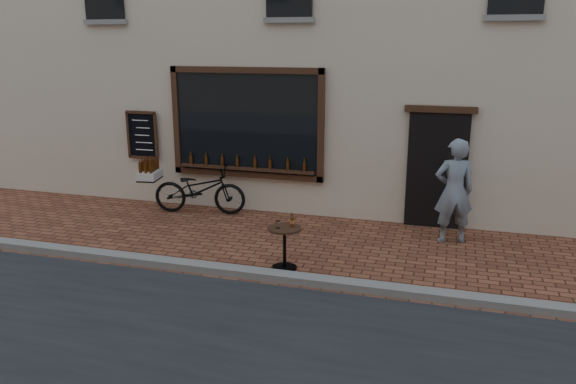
# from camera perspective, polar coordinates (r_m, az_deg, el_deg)

# --- Properties ---
(ground) EXTENTS (90.00, 90.00, 0.00)m
(ground) POSITION_cam_1_polar(r_m,az_deg,el_deg) (8.28, 0.04, -9.65)
(ground) COLOR #5A2D1D
(ground) RESTS_ON ground
(kerb) EXTENTS (90.00, 0.25, 0.12)m
(kerb) POSITION_cam_1_polar(r_m,az_deg,el_deg) (8.43, 0.42, -8.73)
(kerb) COLOR slate
(kerb) RESTS_ON ground
(cargo_bicycle) EXTENTS (2.28, 0.96, 1.08)m
(cargo_bicycle) POSITION_cam_1_polar(r_m,az_deg,el_deg) (11.73, -9.14, 0.32)
(cargo_bicycle) COLOR black
(cargo_bicycle) RESTS_ON ground
(bistro_table) EXTENTS (0.53, 0.53, 0.91)m
(bistro_table) POSITION_cam_1_polar(r_m,az_deg,el_deg) (8.75, -0.33, -4.82)
(bistro_table) COLOR black
(bistro_table) RESTS_ON ground
(pedestrian) EXTENTS (0.78, 0.61, 1.87)m
(pedestrian) POSITION_cam_1_polar(r_m,az_deg,el_deg) (10.20, 16.51, 0.08)
(pedestrian) COLOR slate
(pedestrian) RESTS_ON ground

